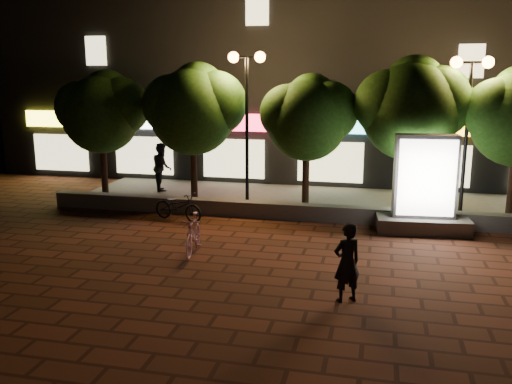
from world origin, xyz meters
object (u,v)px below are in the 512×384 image
(tree_right, at_px, (413,105))
(pedestrian, at_px, (162,167))
(tree_mid, at_px, (309,115))
(scooter_pink, at_px, (193,234))
(rider, at_px, (347,263))
(scooter_parked, at_px, (178,206))
(street_lamp_left, at_px, (247,90))
(tree_left, at_px, (194,106))
(tree_far_left, at_px, (103,109))
(street_lamp_right, at_px, (469,96))
(ad_kiosk, at_px, (424,193))

(tree_right, bearing_deg, pedestrian, 171.60)
(tree_mid, height_order, tree_right, tree_right)
(scooter_pink, distance_m, pedestrian, 7.70)
(rider, relative_size, scooter_parked, 0.94)
(street_lamp_left, xyz_separation_m, pedestrian, (-3.80, 1.62, -3.01))
(street_lamp_left, bearing_deg, scooter_parked, -127.62)
(tree_left, distance_m, scooter_pink, 6.41)
(scooter_parked, bearing_deg, tree_right, -55.34)
(tree_mid, relative_size, street_lamp_left, 0.87)
(tree_right, height_order, scooter_parked, tree_right)
(pedestrian, bearing_deg, tree_far_left, 102.44)
(tree_left, xyz_separation_m, scooter_parked, (0.25, -2.46, -2.98))
(tree_far_left, bearing_deg, scooter_pink, -45.63)
(street_lamp_right, bearing_deg, tree_right, 170.90)
(scooter_parked, bearing_deg, rider, -117.20)
(street_lamp_right, bearing_deg, tree_left, 178.32)
(tree_right, bearing_deg, scooter_pink, -135.57)
(street_lamp_right, bearing_deg, rider, -113.06)
(tree_far_left, distance_m, rider, 12.28)
(tree_far_left, relative_size, rider, 2.81)
(tree_mid, relative_size, tree_right, 0.89)
(ad_kiosk, xyz_separation_m, rider, (-1.85, -5.63, -0.33))
(street_lamp_right, height_order, pedestrian, street_lamp_right)
(scooter_parked, height_order, pedestrian, pedestrian)
(tree_far_left, bearing_deg, tree_left, 0.00)
(pedestrian, bearing_deg, scooter_pink, -178.64)
(street_lamp_right, height_order, rider, street_lamp_right)
(tree_right, distance_m, rider, 8.21)
(tree_mid, bearing_deg, scooter_pink, -112.23)
(rider, xyz_separation_m, scooter_parked, (-5.57, 5.13, -0.37))
(tree_far_left, distance_m, street_lamp_right, 12.47)
(tree_mid, distance_m, ad_kiosk, 4.65)
(tree_mid, bearing_deg, tree_right, 0.00)
(rider, xyz_separation_m, pedestrian, (-7.68, 8.94, 0.19))
(tree_right, relative_size, pedestrian, 2.71)
(tree_right, relative_size, street_lamp_left, 0.98)
(tree_far_left, relative_size, street_lamp_left, 0.89)
(tree_far_left, height_order, street_lamp_right, street_lamp_right)
(tree_left, height_order, scooter_pink, tree_left)
(scooter_pink, relative_size, rider, 1.03)
(tree_far_left, xyz_separation_m, scooter_pink, (5.29, -5.41, -2.78))
(scooter_pink, relative_size, pedestrian, 0.91)
(tree_right, bearing_deg, street_lamp_right, -9.10)
(tree_left, bearing_deg, street_lamp_right, -1.68)
(street_lamp_right, height_order, scooter_parked, street_lamp_right)
(tree_right, bearing_deg, ad_kiosk, -79.33)
(tree_mid, distance_m, scooter_parked, 5.26)
(scooter_parked, bearing_deg, pedestrian, 44.32)
(street_lamp_left, distance_m, pedestrian, 5.11)
(street_lamp_left, height_order, pedestrian, street_lamp_left)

